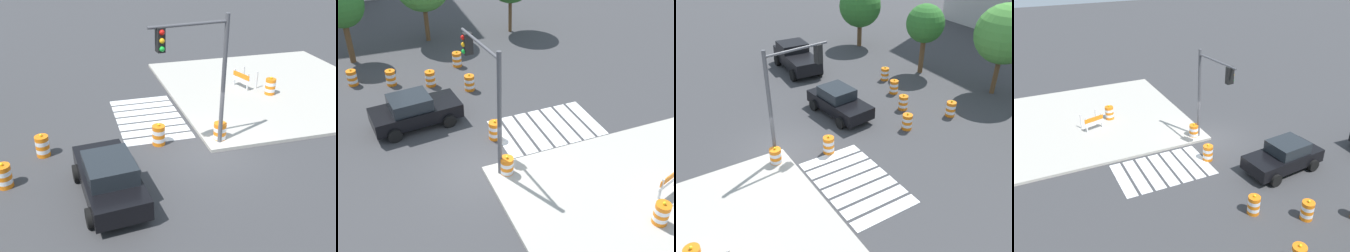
{
  "view_description": "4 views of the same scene",
  "coord_description": "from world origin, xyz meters",
  "views": [
    {
      "loc": [
        -13.28,
        5.52,
        8.52
      ],
      "look_at": [
        0.0,
        1.89,
        1.53
      ],
      "focal_mm": 42.08,
      "sensor_mm": 36.0,
      "label": 1
    },
    {
      "loc": [
        -4.15,
        -12.93,
        11.62
      ],
      "look_at": [
        1.79,
        1.66,
        0.76
      ],
      "focal_mm": 44.26,
      "sensor_mm": 36.0,
      "label": 2
    },
    {
      "loc": [
        14.49,
        -5.39,
        10.65
      ],
      "look_at": [
        1.06,
        3.03,
        1.08
      ],
      "focal_mm": 38.69,
      "sensor_mm": 36.0,
      "label": 3
    },
    {
      "loc": [
        10.17,
        17.19,
        11.03
      ],
      "look_at": [
        2.32,
        0.64,
        1.75
      ],
      "focal_mm": 38.99,
      "sensor_mm": 36.0,
      "label": 4
    }
  ],
  "objects": [
    {
      "name": "traffic_barrel_on_sidewalk",
      "position": [
        4.96,
        -5.36,
        0.6
      ],
      "size": [
        0.56,
        0.56,
        1.02
      ],
      "color": "orange",
      "rests_on": "sidewalk_corner"
    },
    {
      "name": "traffic_light_pole",
      "position": [
        0.46,
        0.53,
        3.91
      ],
      "size": [
        0.68,
        3.28,
        5.5
      ],
      "color": "#4C4C51",
      "rests_on": "sidewalk_corner"
    },
    {
      "name": "sports_car",
      "position": [
        -1.87,
        4.5,
        0.81
      ],
      "size": [
        4.45,
        2.45,
        1.63
      ],
      "color": "black",
      "rests_on": "ground"
    },
    {
      "name": "traffic_barrel_median_far",
      "position": [
        1.66,
        6.81,
        0.45
      ],
      "size": [
        0.56,
        0.56,
        1.02
      ],
      "color": "orange",
      "rests_on": "ground"
    },
    {
      "name": "sidewalk_corner",
      "position": [
        6.0,
        -6.0,
        0.07
      ],
      "size": [
        12.0,
        12.0,
        0.15
      ],
      "primitive_type": "cube",
      "color": "#ADA89E",
      "rests_on": "ground"
    },
    {
      "name": "ground_plane",
      "position": [
        0.0,
        0.0,
        0.0
      ],
      "size": [
        120.0,
        120.0,
        0.0
      ],
      "primitive_type": "plane",
      "color": "#38383A"
    },
    {
      "name": "traffic_barrel_lane_center",
      "position": [
        0.87,
        -0.71,
        0.45
      ],
      "size": [
        0.56,
        0.56,
        1.02
      ],
      "color": "orange",
      "rests_on": "ground"
    },
    {
      "name": "construction_barricade",
      "position": [
        6.32,
        -4.33,
        0.72
      ],
      "size": [
        1.41,
        1.11,
        1.0
      ],
      "color": "silver",
      "rests_on": "sidewalk_corner"
    },
    {
      "name": "crosswalk_stripes",
      "position": [
        4.0,
        1.8,
        0.01
      ],
      "size": [
        5.1,
        3.2,
        0.02
      ],
      "color": "silver",
      "rests_on": "ground"
    },
    {
      "name": "traffic_barrel_opposite_curb",
      "position": [
        1.33,
        1.95,
        0.45
      ],
      "size": [
        0.56,
        0.56,
        1.02
      ],
      "color": "orange",
      "rests_on": "ground"
    },
    {
      "name": "traffic_barrel_near_corner",
      "position": [
        -0.25,
        8.13,
        0.45
      ],
      "size": [
        0.56,
        0.56,
        1.02
      ],
      "color": "orange",
      "rests_on": "ground"
    }
  ]
}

